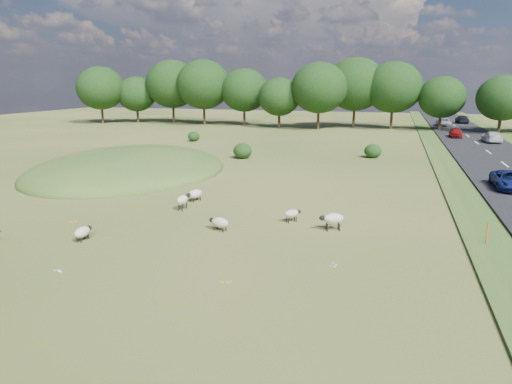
% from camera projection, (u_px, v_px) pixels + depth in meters
% --- Properties ---
extents(ground, '(160.00, 160.00, 0.00)m').
position_uv_depth(ground, '(284.00, 163.00, 44.03)').
color(ground, '#395119').
rests_on(ground, ground).
extents(mound, '(16.00, 20.00, 4.00)m').
position_uv_depth(mound, '(130.00, 172.00, 39.96)').
color(mound, '#33561E').
rests_on(mound, ground).
extents(road, '(8.00, 150.00, 0.25)m').
position_uv_depth(road, '(492.00, 156.00, 47.70)').
color(road, black).
rests_on(road, ground).
extents(treeline, '(96.28, 14.66, 11.70)m').
position_uv_depth(treeline, '(328.00, 89.00, 75.75)').
color(treeline, black).
rests_on(treeline, ground).
extents(shrubs, '(24.98, 12.98, 1.57)m').
position_uv_depth(shrubs, '(269.00, 147.00, 50.03)').
color(shrubs, black).
rests_on(shrubs, ground).
extents(marker_post, '(0.06, 0.06, 1.20)m').
position_uv_depth(marker_post, '(487.00, 234.00, 21.79)').
color(marker_post, '#D8590C').
rests_on(marker_post, ground).
extents(sheep_1, '(0.56, 1.24, 0.90)m').
position_uv_depth(sheep_1, '(183.00, 200.00, 27.97)').
color(sheep_1, '#C0B89F').
rests_on(sheep_1, ground).
extents(sheep_2, '(0.55, 1.22, 0.71)m').
position_uv_depth(sheep_2, '(83.00, 232.00, 22.55)').
color(sheep_2, '#C0B89F').
rests_on(sheep_2, ground).
extents(sheep_3, '(0.96, 0.93, 0.73)m').
position_uv_depth(sheep_3, '(292.00, 213.00, 25.48)').
color(sheep_3, '#C0B89F').
rests_on(sheep_3, ground).
extents(sheep_4, '(1.29, 0.83, 0.72)m').
position_uv_depth(sheep_4, '(219.00, 222.00, 24.06)').
color(sheep_4, '#C0B89F').
rests_on(sheep_4, ground).
extents(sheep_5, '(1.37, 0.91, 0.95)m').
position_uv_depth(sheep_5, '(333.00, 219.00, 24.01)').
color(sheep_5, '#C0B89F').
rests_on(sheep_5, ground).
extents(sheep_6, '(0.96, 1.39, 0.77)m').
position_uv_depth(sheep_6, '(195.00, 194.00, 29.97)').
color(sheep_6, '#C0B89F').
rests_on(sheep_6, ground).
extents(car_0, '(1.88, 4.62, 1.34)m').
position_uv_depth(car_0, '(492.00, 137.00, 57.42)').
color(car_0, silver).
rests_on(car_0, road).
extents(car_1, '(1.97, 4.85, 1.41)m').
position_uv_depth(car_1, '(462.00, 119.00, 83.92)').
color(car_1, black).
rests_on(car_1, road).
extents(car_3, '(2.06, 4.47, 1.24)m').
position_uv_depth(car_3, '(510.00, 180.00, 32.36)').
color(car_3, navy).
rests_on(car_3, road).
extents(car_5, '(1.46, 3.63, 1.24)m').
position_uv_depth(car_5, '(456.00, 133.00, 62.39)').
color(car_5, maroon).
rests_on(car_5, road).
extents(car_6, '(2.20, 4.77, 1.33)m').
position_uv_depth(car_6, '(444.00, 122.00, 78.51)').
color(car_6, silver).
rests_on(car_6, road).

